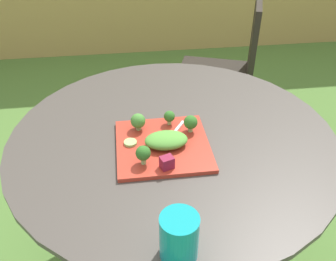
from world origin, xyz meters
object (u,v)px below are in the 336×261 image
Objects in this scene: fork at (172,136)px; patio_chair at (231,63)px; drinking_glass at (179,239)px; salad_plate at (163,145)px.

patio_chair is at bearing 62.87° from fork.
patio_chair is at bearing 69.00° from drinking_glass.
drinking_glass is at bearing -95.97° from fork.
patio_chair reaches higher than fork.
fork reaches higher than salad_plate.
fork is at bearing 84.03° from drinking_glass.
salad_plate is 0.05m from fork.
patio_chair is 1.08m from fork.
salad_plate is (-0.52, -0.98, 0.21)m from patio_chair.
fork is (-0.48, -0.95, 0.22)m from patio_chair.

